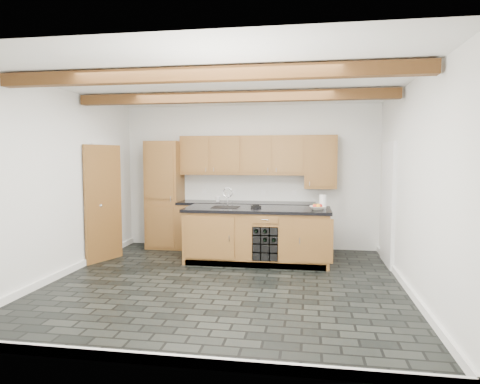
% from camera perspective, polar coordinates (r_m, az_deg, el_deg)
% --- Properties ---
extents(ground, '(5.00, 5.00, 0.00)m').
position_cam_1_polar(ground, '(6.25, -1.95, -11.97)').
color(ground, black).
rests_on(ground, ground).
extents(room_shell, '(5.01, 5.00, 5.00)m').
position_cam_1_polar(room_shell, '(6.54, -1.82, 2.35)').
color(room_shell, white).
rests_on(room_shell, ground).
extents(back_cabinetry, '(3.65, 0.62, 2.20)m').
position_cam_1_polar(back_cabinetry, '(8.30, -1.53, -0.94)').
color(back_cabinetry, '#94622F').
rests_on(back_cabinetry, ground).
extents(island, '(2.48, 0.96, 0.93)m').
position_cam_1_polar(island, '(7.34, 2.35, -5.75)').
color(island, '#94622F').
rests_on(island, ground).
extents(faucet, '(0.45, 0.40, 0.34)m').
position_cam_1_polar(faucet, '(7.40, -1.88, -1.75)').
color(faucet, black).
rests_on(faucet, island).
extents(kitchen_scale, '(0.19, 0.14, 0.05)m').
position_cam_1_polar(kitchen_scale, '(7.27, 2.15, -1.94)').
color(kitchen_scale, black).
rests_on(kitchen_scale, island).
extents(fruit_bowl, '(0.28, 0.28, 0.06)m').
position_cam_1_polar(fruit_bowl, '(7.10, 10.25, -2.11)').
color(fruit_bowl, silver).
rests_on(fruit_bowl, island).
extents(fruit_cluster, '(0.16, 0.17, 0.07)m').
position_cam_1_polar(fruit_cluster, '(7.10, 10.26, -1.85)').
color(fruit_cluster, '#AB1A16').
rests_on(fruit_cluster, fruit_bowl).
extents(paper_towel, '(0.12, 0.12, 0.23)m').
position_cam_1_polar(paper_towel, '(7.27, 10.99, -1.30)').
color(paper_towel, white).
rests_on(paper_towel, island).
extents(mug, '(0.14, 0.14, 0.10)m').
position_cam_1_polar(mug, '(8.30, -2.99, -0.93)').
color(mug, white).
rests_on(mug, back_cabinetry).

